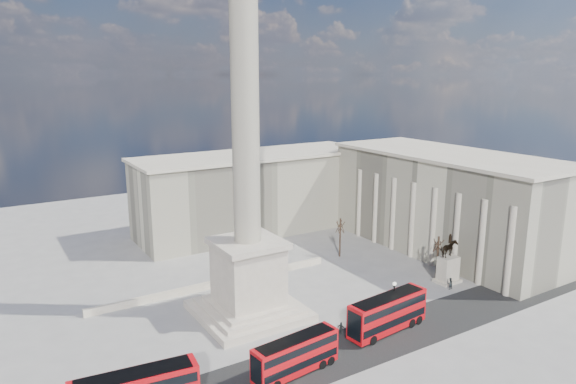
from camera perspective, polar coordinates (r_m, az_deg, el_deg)
The scene contains 16 objects.
ground at distance 70.16m, azimuth -2.41°, elevation -14.89°, with size 180.00×180.00×0.00m, color gray.
asphalt_road at distance 65.29m, azimuth 6.12°, elevation -17.23°, with size 120.00×9.00×0.01m, color #252525.
nelsons_column at distance 69.37m, azimuth -4.54°, elevation -3.71°, with size 14.00×14.00×49.85m.
balustrade_wall at distance 82.94m, azimuth -7.93°, elevation -10.04°, with size 40.00×0.60×1.10m, color beige.
building_east at distance 101.60m, azimuth 17.28°, elevation -1.00°, with size 19.00×46.00×18.60m.
building_northeast at distance 109.52m, azimuth -3.59°, elevation 0.01°, with size 51.00×17.00×16.60m.
red_bus_b at distance 59.88m, azimuth 0.91°, elevation -17.64°, with size 10.86×3.55×4.32m.
red_bus_c at distance 69.51m, azimuth 11.05°, elevation -13.05°, with size 12.30×3.95×4.90m.
victorian_lamp at distance 70.76m, azimuth 11.66°, elevation -11.65°, with size 0.53×0.53×6.14m.
equestrian_statue at distance 86.98m, azimuth 17.37°, elevation -7.81°, with size 3.90×2.92×8.15m.
bare_tree_near at distance 90.02m, azimuth 22.63°, elevation -4.87°, with size 1.96×1.96×8.58m.
bare_tree_mid at distance 86.80m, azimuth 16.37°, elevation -5.55°, with size 2.01×2.01×7.63m.
bare_tree_far at distance 93.91m, azimuth 5.84°, elevation -3.69°, with size 1.87×1.87×7.62m.
pedestrian_walking at distance 75.06m, azimuth 8.49°, elevation -12.38°, with size 0.61×0.40×1.66m, color #232929.
pedestrian_standing at distance 85.05m, azimuth 17.56°, elevation -9.67°, with size 0.90×0.70×1.85m, color #232929.
pedestrian_crossing at distance 68.57m, azimuth 5.92°, elevation -14.84°, with size 1.01×0.42×1.73m, color #232929.
Camera 1 is at (-30.15, -54.26, 32.69)m, focal length 32.00 mm.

